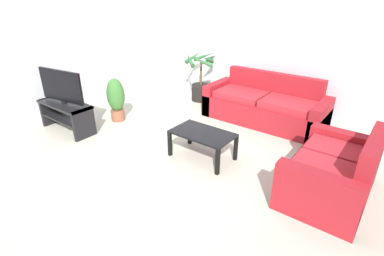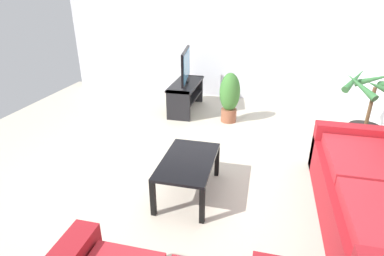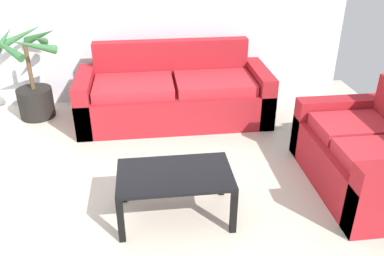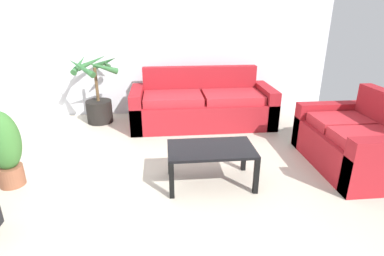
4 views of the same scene
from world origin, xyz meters
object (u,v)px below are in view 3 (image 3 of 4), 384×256
Objects in this scene: couch_loveseat at (369,158)px; coffee_table at (175,179)px; potted_palm at (32,84)px; couch_main at (174,96)px.

coffee_table is (-1.79, -0.23, 0.07)m from couch_loveseat.
couch_main is at bearing -8.89° from potted_palm.
couch_loveseat is at bearing -44.71° from couch_main.
couch_loveseat reaches higher than coffee_table.
couch_main is 1.86m from coffee_table.
couch_loveseat is 1.53× the size of coffee_table.
couch_main is 2.31m from couch_loveseat.
couch_main is 1.73m from potted_palm.
couch_loveseat is at bearing -29.47° from potted_palm.
couch_main reaches higher than coffee_table.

